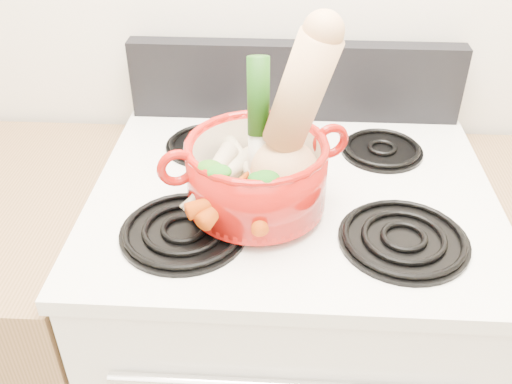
# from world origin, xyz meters

# --- Properties ---
(stove_body) EXTENTS (0.76, 0.65, 0.92)m
(stove_body) POSITION_xyz_m (0.00, 1.40, 0.46)
(stove_body) COLOR white
(stove_body) RESTS_ON floor
(cooktop) EXTENTS (0.78, 0.67, 0.03)m
(cooktop) POSITION_xyz_m (0.00, 1.40, 0.93)
(cooktop) COLOR white
(cooktop) RESTS_ON stove_body
(control_backsplash) EXTENTS (0.76, 0.05, 0.18)m
(control_backsplash) POSITION_xyz_m (0.00, 1.70, 1.04)
(control_backsplash) COLOR black
(control_backsplash) RESTS_ON cooktop
(burner_front_left) EXTENTS (0.22, 0.22, 0.02)m
(burner_front_left) POSITION_xyz_m (-0.19, 1.24, 0.96)
(burner_front_left) COLOR black
(burner_front_left) RESTS_ON cooktop
(burner_front_right) EXTENTS (0.22, 0.22, 0.02)m
(burner_front_right) POSITION_xyz_m (0.19, 1.24, 0.96)
(burner_front_right) COLOR black
(burner_front_right) RESTS_ON cooktop
(burner_back_left) EXTENTS (0.17, 0.17, 0.02)m
(burner_back_left) POSITION_xyz_m (-0.19, 1.54, 0.96)
(burner_back_left) COLOR black
(burner_back_left) RESTS_ON cooktop
(burner_back_right) EXTENTS (0.17, 0.17, 0.02)m
(burner_back_right) POSITION_xyz_m (0.19, 1.54, 0.96)
(burner_back_right) COLOR black
(burner_back_right) RESTS_ON cooktop
(dutch_oven) EXTENTS (0.32, 0.32, 0.12)m
(dutch_oven) POSITION_xyz_m (-0.07, 1.32, 1.03)
(dutch_oven) COLOR #9D100A
(dutch_oven) RESTS_ON burner_front_left
(pot_handle_left) EXTENTS (0.07, 0.04, 0.07)m
(pot_handle_left) POSITION_xyz_m (-0.20, 1.27, 1.07)
(pot_handle_left) COLOR #9D100A
(pot_handle_left) RESTS_ON dutch_oven
(pot_handle_right) EXTENTS (0.07, 0.04, 0.07)m
(pot_handle_right) POSITION_xyz_m (0.06, 1.37, 1.07)
(pot_handle_right) COLOR #9D100A
(pot_handle_right) RESTS_ON dutch_oven
(squash) EXTENTS (0.24, 0.19, 0.33)m
(squash) POSITION_xyz_m (0.01, 1.31, 1.14)
(squash) COLOR tan
(squash) RESTS_ON dutch_oven
(leek) EXTENTS (0.05, 0.08, 0.25)m
(leek) POSITION_xyz_m (-0.07, 1.34, 1.12)
(leek) COLOR beige
(leek) RESTS_ON dutch_oven
(ginger) EXTENTS (0.09, 0.07, 0.05)m
(ginger) POSITION_xyz_m (-0.07, 1.40, 1.02)
(ginger) COLOR tan
(ginger) RESTS_ON dutch_oven
(parsnip_0) EXTENTS (0.17, 0.23, 0.07)m
(parsnip_0) POSITION_xyz_m (-0.10, 1.36, 1.02)
(parsnip_0) COLOR beige
(parsnip_0) RESTS_ON dutch_oven
(parsnip_1) EXTENTS (0.14, 0.16, 0.05)m
(parsnip_1) POSITION_xyz_m (-0.14, 1.31, 1.02)
(parsnip_1) COLOR beige
(parsnip_1) RESTS_ON dutch_oven
(parsnip_2) EXTENTS (0.12, 0.17, 0.05)m
(parsnip_2) POSITION_xyz_m (-0.09, 1.35, 1.03)
(parsnip_2) COLOR beige
(parsnip_2) RESTS_ON dutch_oven
(parsnip_3) EXTENTS (0.10, 0.17, 0.05)m
(parsnip_3) POSITION_xyz_m (-0.15, 1.30, 1.03)
(parsnip_3) COLOR beige
(parsnip_3) RESTS_ON dutch_oven
(carrot_0) EXTENTS (0.05, 0.15, 0.04)m
(carrot_0) POSITION_xyz_m (-0.07, 1.26, 1.01)
(carrot_0) COLOR #CE4D0A
(carrot_0) RESTS_ON dutch_oven
(carrot_1) EXTENTS (0.10, 0.16, 0.05)m
(carrot_1) POSITION_xyz_m (-0.11, 1.26, 1.02)
(carrot_1) COLOR red
(carrot_1) RESTS_ON dutch_oven
(carrot_2) EXTENTS (0.07, 0.19, 0.05)m
(carrot_2) POSITION_xyz_m (-0.06, 1.30, 1.03)
(carrot_2) COLOR #C25809
(carrot_2) RESTS_ON dutch_oven
(carrot_3) EXTENTS (0.14, 0.10, 0.04)m
(carrot_3) POSITION_xyz_m (-0.11, 1.24, 1.03)
(carrot_3) COLOR #D2430A
(carrot_3) RESTS_ON dutch_oven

